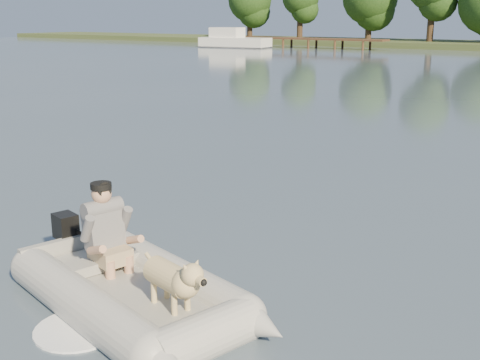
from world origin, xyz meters
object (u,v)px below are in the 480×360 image
Objects in this scene: cabin_cruiser at (235,38)px; man at (104,225)px; dock at (304,43)px; dog at (170,281)px; dinghy at (132,258)px.

man is at bearing -61.84° from cabin_cruiser.
dog is (27.11, -52.62, 0.00)m from dock.
dock is at bearing 131.00° from dinghy.
dog is at bearing 4.57° from dinghy.
dock is at bearing 131.51° from dog.
dinghy is 5.11× the size of dog.
cabin_cruiser is at bearing 138.55° from dog.
dock is 3.74× the size of dinghy.
dinghy is at bearing -4.24° from man.
dock is 58.30m from man.
man is at bearing 175.76° from dinghy.
dinghy is 0.61× the size of cabin_cruiser.
cabin_cruiser is (-32.84, 49.00, 0.44)m from dinghy.
dock is 2.27× the size of cabin_cruiser.
dinghy is 0.66m from dog.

